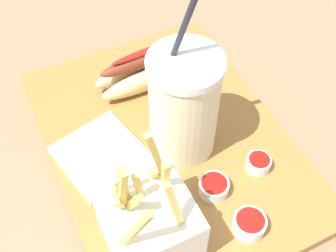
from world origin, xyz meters
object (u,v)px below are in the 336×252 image
object	(u,v)px
ketchup_cup_2	(258,163)
napkin_stack	(101,155)
soda_cup	(184,105)
ketchup_cup_3	(249,224)
fries_basket	(148,223)
hot_dog_1	(150,68)
ketchup_cup_1	(214,186)

from	to	relation	value
ketchup_cup_2	napkin_stack	distance (m)	0.21
soda_cup	ketchup_cup_2	distance (m)	0.13
soda_cup	ketchup_cup_3	bearing A→B (deg)	-174.87
fries_basket	hot_dog_1	world-z (taller)	fries_basket
soda_cup	napkin_stack	world-z (taller)	soda_cup
ketchup_cup_1	ketchup_cup_3	size ratio (longest dim) A/B	0.97
soda_cup	ketchup_cup_3	world-z (taller)	soda_cup
hot_dog_1	ketchup_cup_2	xyz separation A→B (m)	(-0.21, -0.06, -0.02)
fries_basket	ketchup_cup_2	distance (m)	0.18
ketchup_cup_1	napkin_stack	size ratio (longest dim) A/B	0.36
soda_cup	ketchup_cup_2	bearing A→B (deg)	-138.26
ketchup_cup_2	fries_basket	bearing A→B (deg)	100.30
ketchup_cup_3	ketchup_cup_2	bearing A→B (deg)	-40.21
soda_cup	ketchup_cup_2	world-z (taller)	soda_cup
ketchup_cup_2	ketchup_cup_3	distance (m)	0.09
fries_basket	napkin_stack	size ratio (longest dim) A/B	1.50
fries_basket	ketchup_cup_1	distance (m)	0.11
fries_basket	napkin_stack	world-z (taller)	fries_basket
fries_basket	soda_cup	bearing A→B (deg)	-41.85
ketchup_cup_2	soda_cup	bearing A→B (deg)	41.74
napkin_stack	soda_cup	bearing A→B (deg)	-103.51
ketchup_cup_1	ketchup_cup_2	world-z (taller)	same
soda_cup	ketchup_cup_1	xyz separation A→B (m)	(-0.08, -0.00, -0.07)
napkin_stack	ketchup_cup_1	bearing A→B (deg)	-135.34
hot_dog_1	ketchup_cup_2	distance (m)	0.22
hot_dog_1	fries_basket	bearing A→B (deg)	155.62
fries_basket	ketchup_cup_3	bearing A→B (deg)	-108.43
hot_dog_1	ketchup_cup_1	xyz separation A→B (m)	(-0.21, 0.01, -0.02)
hot_dog_1	napkin_stack	size ratio (longest dim) A/B	1.59
fries_basket	ketchup_cup_2	world-z (taller)	fries_basket
soda_cup	ketchup_cup_1	size ratio (longest dim) A/B	6.36
fries_basket	hot_dog_1	distance (m)	0.26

